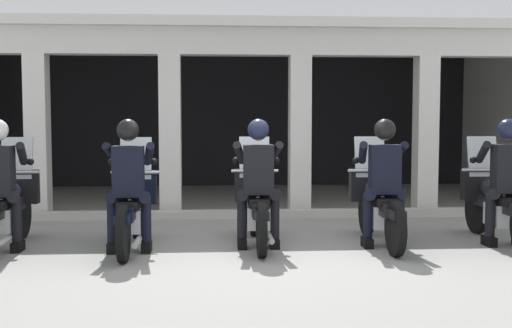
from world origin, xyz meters
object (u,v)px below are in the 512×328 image
(motorcycle_center, at_px, (257,204))
(police_officer_center, at_px, (258,172))
(motorcycle_left, at_px, (132,207))
(police_officer_far_right, at_px, (506,171))
(police_officer_right, at_px, (384,172))
(motorcycle_far_right, at_px, (496,203))
(motorcycle_far_left, at_px, (7,207))
(motorcycle_right, at_px, (378,204))
(police_officer_left, at_px, (129,174))

(motorcycle_center, xyz_separation_m, police_officer_center, (-0.00, -0.28, 0.44))
(motorcycle_left, height_order, police_officer_far_right, police_officer_far_right)
(police_officer_right, height_order, motorcycle_far_right, police_officer_right)
(police_officer_center, bearing_deg, motorcycle_far_left, 170.62)
(motorcycle_center, relative_size, motorcycle_right, 1.00)
(motorcycle_center, height_order, motorcycle_far_right, same)
(motorcycle_center, bearing_deg, motorcycle_right, -6.11)
(police_officer_center, xyz_separation_m, police_officer_right, (1.54, -0.05, 0.00))
(motorcycle_left, height_order, motorcycle_right, same)
(police_officer_far_right, bearing_deg, motorcycle_far_left, 177.17)
(police_officer_left, bearing_deg, police_officer_far_right, -0.72)
(police_officer_right, bearing_deg, motorcycle_right, 79.02)
(police_officer_center, bearing_deg, motorcycle_left, 170.69)
(motorcycle_left, relative_size, motorcycle_center, 1.00)
(motorcycle_center, height_order, police_officer_far_right, police_officer_far_right)
(police_officer_far_right, bearing_deg, motorcycle_center, 173.98)
(motorcycle_far_left, height_order, motorcycle_right, same)
(motorcycle_far_left, bearing_deg, motorcycle_far_right, -4.38)
(motorcycle_left, height_order, motorcycle_center, same)
(police_officer_center, bearing_deg, motorcycle_far_right, -0.04)
(motorcycle_left, height_order, motorcycle_far_right, same)
(motorcycle_far_left, height_order, police_officer_right, police_officer_right)
(motorcycle_far_left, xyz_separation_m, motorcycle_far_right, (6.18, -0.05, 0.00))
(motorcycle_far_left, xyz_separation_m, police_officer_right, (4.63, -0.33, 0.44))
(motorcycle_right, bearing_deg, police_officer_far_right, -21.31)
(motorcycle_right, xyz_separation_m, motorcycle_far_right, (1.54, -0.00, 0.00))
(police_officer_right, height_order, police_officer_far_right, same)
(police_officer_left, distance_m, motorcycle_center, 1.66)
(motorcycle_left, distance_m, police_officer_center, 1.61)
(motorcycle_left, height_order, police_officer_right, police_officer_right)
(motorcycle_left, bearing_deg, motorcycle_center, 3.59)
(motorcycle_far_right, bearing_deg, motorcycle_left, -178.62)
(police_officer_center, xyz_separation_m, motorcycle_far_right, (3.09, 0.23, -0.44))
(motorcycle_center, distance_m, motorcycle_right, 1.55)
(motorcycle_far_left, distance_m, police_officer_center, 3.13)
(motorcycle_far_left, height_order, motorcycle_center, same)
(motorcycle_center, distance_m, motorcycle_far_right, 3.09)
(motorcycle_far_left, bearing_deg, motorcycle_left, -9.12)
(motorcycle_far_left, relative_size, police_officer_right, 1.29)
(police_officer_center, bearing_deg, police_officer_right, -6.11)
(motorcycle_right, xyz_separation_m, police_officer_right, (-0.00, -0.28, 0.44))
(police_officer_far_right, bearing_deg, police_officer_left, -178.62)
(motorcycle_far_left, bearing_deg, police_officer_left, -19.29)
(motorcycle_far_left, bearing_deg, motorcycle_right, -4.47)
(police_officer_right, distance_m, motorcycle_far_right, 1.63)
(police_officer_center, height_order, police_officer_far_right, same)
(police_officer_center, distance_m, police_officer_far_right, 3.09)
(police_officer_left, relative_size, motorcycle_center, 0.78)
(police_officer_left, distance_m, police_officer_center, 1.55)
(police_officer_far_right, bearing_deg, motorcycle_right, 169.64)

